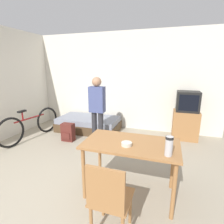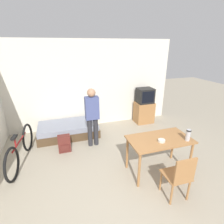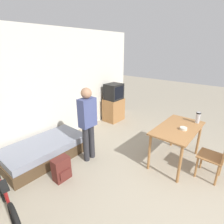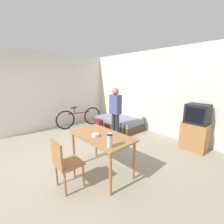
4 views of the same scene
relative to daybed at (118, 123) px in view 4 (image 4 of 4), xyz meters
name	(u,v)px [view 4 (image 4 of 4)]	position (x,y,z in m)	size (l,w,h in m)	color
ground_plane	(43,166)	(0.65, -2.96, -0.19)	(20.00, 20.00, 0.00)	#9E937F
wall_back	(143,92)	(0.65, 0.57, 1.16)	(5.72, 0.06, 2.70)	silver
wall_left	(64,91)	(-1.74, -1.21, 1.16)	(0.06, 4.50, 2.70)	silver
daybed	(118,123)	(0.00, 0.00, 0.00)	(1.72, 0.92, 0.38)	#4C3823
tv	(195,129)	(2.56, 0.20, 0.38)	(0.60, 0.46, 1.20)	#9E6B3D
dining_table	(101,140)	(1.66, -2.17, 0.49)	(1.26, 0.70, 0.78)	#9E6B3D
wooden_chair	(64,162)	(1.60, -2.92, 0.31)	(0.42, 0.42, 0.89)	#9E6B3D
bicycle	(79,117)	(-1.11, -0.99, 0.17)	(0.31, 1.76, 0.78)	black
person_standing	(115,110)	(0.59, -0.74, 0.71)	(0.34, 0.21, 1.55)	#28282D
thermos_flask	(110,139)	(2.14, -2.39, 0.72)	(0.09, 0.09, 0.23)	#B7B7BC
mate_bowl	(96,135)	(1.63, -2.28, 0.61)	(0.14, 0.14, 0.05)	beige
backpack	(98,126)	(-0.17, -0.82, 0.03)	(0.30, 0.21, 0.44)	#56231E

